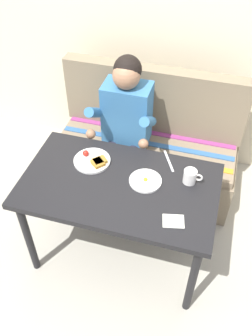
{
  "coord_description": "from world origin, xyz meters",
  "views": [
    {
      "loc": [
        0.46,
        -1.46,
        2.35
      ],
      "look_at": [
        0.0,
        0.15,
        0.72
      ],
      "focal_mm": 39.19,
      "sensor_mm": 36.0,
      "label": 1
    }
  ],
  "objects": [
    {
      "name": "knife",
      "position": [
        0.25,
        0.28,
        0.73
      ],
      "size": [
        0.1,
        0.18,
        0.0
      ],
      "primitive_type": "cube",
      "rotation": [
        0.0,
        0.0,
        0.47
      ],
      "color": "silver",
      "rests_on": "table"
    },
    {
      "name": "couch",
      "position": [
        0.0,
        0.76,
        0.33
      ],
      "size": [
        1.44,
        0.56,
        1.0
      ],
      "color": "#7D6E56",
      "rests_on": "ground"
    },
    {
      "name": "coffee_mug",
      "position": [
        0.41,
        0.13,
        0.78
      ],
      "size": [
        0.12,
        0.08,
        0.09
      ],
      "color": "white",
      "rests_on": "table"
    },
    {
      "name": "person",
      "position": [
        -0.14,
        0.59,
        0.74
      ],
      "size": [
        0.45,
        0.61,
        1.21
      ],
      "color": "teal",
      "rests_on": "ground"
    },
    {
      "name": "back_wall",
      "position": [
        0.0,
        1.27,
        1.3
      ],
      "size": [
        4.4,
        0.1,
        2.6
      ],
      "primitive_type": "cube",
      "color": "beige",
      "rests_on": "ground"
    },
    {
      "name": "table",
      "position": [
        0.0,
        0.0,
        0.65
      ],
      "size": [
        1.2,
        0.7,
        0.73
      ],
      "color": "black",
      "rests_on": "ground"
    },
    {
      "name": "plate_eggs",
      "position": [
        0.15,
        0.06,
        0.74
      ],
      "size": [
        0.2,
        0.2,
        0.04
      ],
      "color": "white",
      "rests_on": "table"
    },
    {
      "name": "plate_breakfast",
      "position": [
        -0.22,
        0.13,
        0.74
      ],
      "size": [
        0.24,
        0.24,
        0.05
      ],
      "color": "white",
      "rests_on": "table"
    },
    {
      "name": "ground_plane",
      "position": [
        0.0,
        0.0,
        0.0
      ],
      "size": [
        8.0,
        8.0,
        0.0
      ],
      "primitive_type": "plane",
      "color": "#AAA596"
    },
    {
      "name": "napkin",
      "position": [
        0.37,
        -0.19,
        0.73
      ],
      "size": [
        0.14,
        0.12,
        0.01
      ],
      "primitive_type": "cube",
      "rotation": [
        0.0,
        0.0,
        0.22
      ],
      "color": "silver",
      "rests_on": "table"
    }
  ]
}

